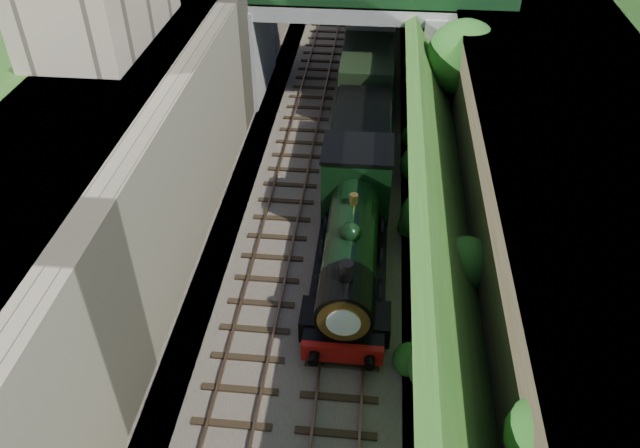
# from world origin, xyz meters

# --- Properties ---
(trackbed) EXTENTS (10.00, 90.00, 0.20)m
(trackbed) POSITION_xyz_m (0.00, 20.00, 0.10)
(trackbed) COLOR #473F38
(trackbed) RESTS_ON ground
(retaining_wall) EXTENTS (1.00, 90.00, 7.00)m
(retaining_wall) POSITION_xyz_m (-5.50, 20.00, 3.50)
(retaining_wall) COLOR #756B56
(retaining_wall) RESTS_ON ground
(street_plateau_left) EXTENTS (6.00, 90.00, 7.00)m
(street_plateau_left) POSITION_xyz_m (-9.00, 20.00, 3.50)
(street_plateau_left) COLOR #262628
(street_plateau_left) RESTS_ON ground
(street_plateau_right) EXTENTS (8.00, 90.00, 6.25)m
(street_plateau_right) POSITION_xyz_m (9.50, 20.00, 3.12)
(street_plateau_right) COLOR #262628
(street_plateau_right) RESTS_ON ground
(embankment_slope) EXTENTS (4.65, 90.00, 6.36)m
(embankment_slope) POSITION_xyz_m (4.92, 19.73, 2.64)
(embankment_slope) COLOR #1E4714
(embankment_slope) RESTS_ON ground
(track_left) EXTENTS (2.50, 90.00, 0.20)m
(track_left) POSITION_xyz_m (-2.00, 20.00, 0.25)
(track_left) COLOR black
(track_left) RESTS_ON trackbed
(track_right) EXTENTS (2.50, 90.00, 0.20)m
(track_right) POSITION_xyz_m (1.20, 20.00, 0.25)
(track_right) COLOR black
(track_right) RESTS_ON trackbed
(road_bridge) EXTENTS (16.00, 6.40, 7.25)m
(road_bridge) POSITION_xyz_m (0.94, 24.00, 4.08)
(road_bridge) COLOR gray
(road_bridge) RESTS_ON ground
(tree) EXTENTS (3.60, 3.80, 6.60)m
(tree) POSITION_xyz_m (5.91, 18.75, 4.65)
(tree) COLOR black
(tree) RESTS_ON ground
(locomotive) EXTENTS (3.10, 10.22, 3.83)m
(locomotive) POSITION_xyz_m (1.20, 8.15, 1.89)
(locomotive) COLOR black
(locomotive) RESTS_ON trackbed
(tender) EXTENTS (2.70, 6.00, 3.05)m
(tender) POSITION_xyz_m (1.20, 15.52, 1.62)
(tender) COLOR black
(tender) RESTS_ON trackbed
(coach_front) EXTENTS (2.90, 18.00, 3.70)m
(coach_front) POSITION_xyz_m (1.20, 28.12, 2.05)
(coach_front) COLOR black
(coach_front) RESTS_ON trackbed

